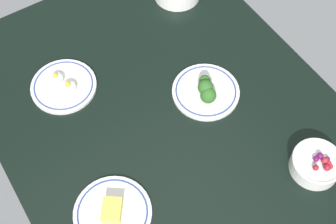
# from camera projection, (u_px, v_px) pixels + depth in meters

# --- Properties ---
(dining_table) EXTENTS (1.35, 1.02, 0.04)m
(dining_table) POSITION_uv_depth(u_px,v_px,m) (168.00, 119.00, 1.49)
(dining_table) COLOR black
(dining_table) RESTS_ON ground
(plate_cheese) EXTENTS (0.22, 0.22, 0.04)m
(plate_cheese) POSITION_uv_depth(u_px,v_px,m) (112.00, 212.00, 1.30)
(plate_cheese) COLOR white
(plate_cheese) RESTS_ON dining_table
(bowl_berries) EXTENTS (0.15, 0.15, 0.07)m
(bowl_berries) POSITION_uv_depth(u_px,v_px,m) (316.00, 164.00, 1.35)
(bowl_berries) COLOR white
(bowl_berries) RESTS_ON dining_table
(plate_eggs) EXTENTS (0.22, 0.22, 0.05)m
(plate_eggs) POSITION_uv_depth(u_px,v_px,m) (64.00, 85.00, 1.52)
(plate_eggs) COLOR white
(plate_eggs) RESTS_ON dining_table
(plate_broccoli) EXTENTS (0.22, 0.22, 0.08)m
(plate_broccoli) POSITION_uv_depth(u_px,v_px,m) (206.00, 91.00, 1.50)
(plate_broccoli) COLOR white
(plate_broccoli) RESTS_ON dining_table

